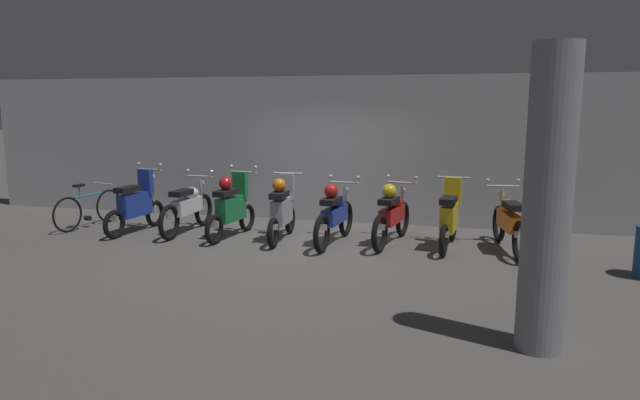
{
  "coord_description": "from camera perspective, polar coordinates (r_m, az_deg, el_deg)",
  "views": [
    {
      "loc": [
        2.52,
        -8.98,
        2.41
      ],
      "look_at": [
        0.2,
        0.44,
        0.75
      ],
      "focal_mm": 31.45,
      "sensor_mm": 36.0,
      "label": 1
    }
  ],
  "objects": [
    {
      "name": "bicycle",
      "position": [
        12.02,
        -22.45,
        -0.85
      ],
      "size": [
        0.51,
        1.71,
        0.89
      ],
      "color": "black",
      "rests_on": "ground"
    },
    {
      "name": "support_pillar",
      "position": [
        5.78,
        22.15,
        -0.16
      ],
      "size": [
        0.46,
        0.46,
        2.98
      ],
      "primitive_type": "cylinder",
      "color": "gray",
      "rests_on": "ground"
    },
    {
      "name": "motorbike_slot_3",
      "position": [
        10.01,
        -3.87,
        -0.93
      ],
      "size": [
        0.56,
        1.68,
        1.18
      ],
      "color": "black",
      "rests_on": "ground"
    },
    {
      "name": "motorbike_slot_0",
      "position": [
        11.21,
        -18.2,
        -0.45
      ],
      "size": [
        0.58,
        1.68,
        1.29
      ],
      "color": "black",
      "rests_on": "ground"
    },
    {
      "name": "motorbike_slot_2",
      "position": [
        10.34,
        -8.98,
        -0.68
      ],
      "size": [
        0.58,
        1.68,
        1.29
      ],
      "color": "black",
      "rests_on": "ground"
    },
    {
      "name": "back_wall",
      "position": [
        11.64,
        1.3,
        5.16
      ],
      "size": [
        16.0,
        0.3,
        2.98
      ],
      "primitive_type": "cube",
      "color": "#ADADB2",
      "rests_on": "ground"
    },
    {
      "name": "ground_plane",
      "position": [
        9.63,
        -1.77,
        -4.79
      ],
      "size": [
        80.0,
        80.0,
        0.0
      ],
      "primitive_type": "plane",
      "color": "#565451"
    },
    {
      "name": "motorbike_slot_6",
      "position": [
        9.7,
        13.04,
        -1.76
      ],
      "size": [
        0.56,
        1.68,
        1.18
      ],
      "color": "black",
      "rests_on": "ground"
    },
    {
      "name": "motorbike_slot_5",
      "position": [
        9.81,
        7.36,
        -1.44
      ],
      "size": [
        0.63,
        1.93,
        1.15
      ],
      "color": "black",
      "rests_on": "ground"
    },
    {
      "name": "motorbike_slot_1",
      "position": [
        10.92,
        -13.32,
        -0.68
      ],
      "size": [
        0.59,
        1.95,
        1.15
      ],
      "color": "black",
      "rests_on": "ground"
    },
    {
      "name": "motorbike_slot_7",
      "position": [
        9.8,
        18.66,
        -2.1
      ],
      "size": [
        0.6,
        1.94,
        1.15
      ],
      "color": "black",
      "rests_on": "ground"
    },
    {
      "name": "motorbike_slot_4",
      "position": [
        9.73,
        1.51,
        -1.45
      ],
      "size": [
        0.59,
        1.95,
        1.15
      ],
      "color": "black",
      "rests_on": "ground"
    }
  ]
}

